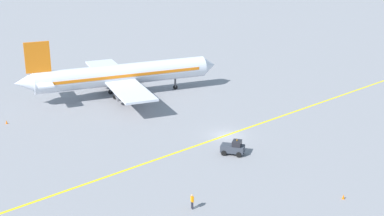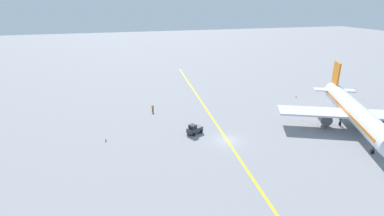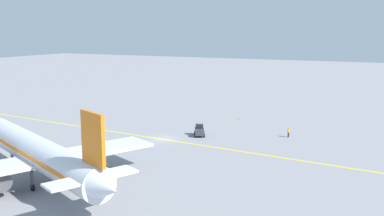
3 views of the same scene
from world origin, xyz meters
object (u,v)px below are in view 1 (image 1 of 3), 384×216
Objects in this scene: airplane_at_gate at (121,75)px; traffic_cone_mid_apron at (343,197)px; ground_crew_worker at (192,201)px; baggage_tug_dark at (233,148)px; traffic_cone_near_nose at (7,122)px.

traffic_cone_mid_apron is at bearing -9.45° from airplane_at_gate.
airplane_at_gate is 20.01× the size of ground_crew_worker.
ground_crew_worker is at bearing -67.63° from baggage_tug_dark.
traffic_cone_near_nose is at bearing -179.46° from ground_crew_worker.
baggage_tug_dark is at bearing -12.16° from airplane_at_gate.
airplane_at_gate reaches higher than ground_crew_worker.
airplane_at_gate reaches higher than traffic_cone_near_nose.
ground_crew_worker is 3.05× the size of traffic_cone_mid_apron.
airplane_at_gate is 61.12× the size of traffic_cone_mid_apron.
airplane_at_gate reaches higher than baggage_tug_dark.
airplane_at_gate is 61.12× the size of traffic_cone_near_nose.
ground_crew_worker is (5.74, -13.94, 0.01)m from baggage_tug_dark.
airplane_at_gate is at bearing 150.35° from ground_crew_worker.
baggage_tug_dark is 2.00× the size of ground_crew_worker.
traffic_cone_near_nose is (-1.72, -20.79, -3.43)m from airplane_at_gate.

